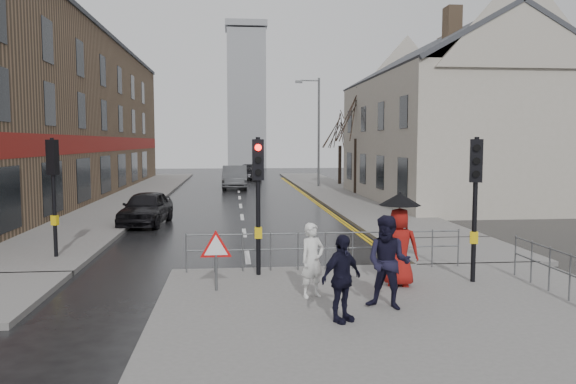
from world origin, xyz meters
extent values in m
plane|color=black|center=(0.00, 0.00, 0.00)|extent=(120.00, 120.00, 0.00)
cube|color=#605E5B|center=(3.00, -3.50, 0.07)|extent=(10.00, 9.00, 0.14)
cube|color=#605E5B|center=(-6.50, 23.00, 0.07)|extent=(4.00, 44.00, 0.14)
cube|color=#605E5B|center=(6.50, 25.00, 0.07)|extent=(4.00, 40.00, 0.14)
cube|color=#605E5B|center=(6.50, 3.00, 0.07)|extent=(4.00, 4.20, 0.14)
cube|color=brown|center=(-12.00, 22.00, 5.00)|extent=(8.00, 42.00, 10.00)
cube|color=#AFA699|center=(12.00, 18.00, 3.50)|extent=(9.00, 16.00, 7.00)
cube|color=brown|center=(10.50, 14.00, 9.20)|extent=(0.70, 0.90, 1.80)
cube|color=brown|center=(13.20, 22.00, 9.20)|extent=(0.70, 0.90, 1.80)
cube|color=gray|center=(1.50, 62.00, 9.00)|extent=(5.00, 5.00, 18.00)
cylinder|color=black|center=(0.20, 0.20, 1.84)|extent=(0.11, 0.11, 3.40)
cube|color=black|center=(0.20, 0.20, 2.99)|extent=(0.28, 0.22, 1.00)
cylinder|color=#FF0C07|center=(0.20, 0.06, 3.29)|extent=(0.16, 0.04, 0.16)
cylinder|color=black|center=(0.20, 0.06, 2.99)|extent=(0.16, 0.04, 0.16)
cylinder|color=black|center=(0.20, 0.06, 2.69)|extent=(0.16, 0.04, 0.16)
cube|color=gold|center=(0.20, 0.20, 1.19)|extent=(0.18, 0.14, 0.28)
cylinder|color=black|center=(5.20, -1.00, 1.84)|extent=(0.11, 0.11, 3.40)
cube|color=black|center=(5.20, -1.00, 2.99)|extent=(0.34, 0.30, 1.00)
cylinder|color=black|center=(5.15, -1.13, 3.29)|extent=(0.16, 0.09, 0.16)
cylinder|color=black|center=(5.15, -1.13, 2.99)|extent=(0.16, 0.09, 0.16)
cylinder|color=black|center=(5.15, -1.13, 2.69)|extent=(0.16, 0.09, 0.16)
cube|color=gold|center=(5.20, -1.00, 1.19)|extent=(0.22, 0.19, 0.28)
cylinder|color=black|center=(-5.50, 3.00, 1.84)|extent=(0.11, 0.11, 3.40)
cube|color=black|center=(-5.50, 3.00, 2.99)|extent=(0.34, 0.30, 1.00)
cylinder|color=black|center=(-5.45, 3.13, 3.29)|extent=(0.16, 0.09, 0.16)
cylinder|color=black|center=(-5.45, 3.13, 2.99)|extent=(0.16, 0.09, 0.16)
cylinder|color=black|center=(-5.45, 3.13, 2.69)|extent=(0.16, 0.09, 0.16)
cube|color=gold|center=(-5.50, 3.00, 1.19)|extent=(0.22, 0.19, 0.28)
cylinder|color=#595B5E|center=(-1.60, 0.60, 0.64)|extent=(0.04, 0.04, 1.00)
cylinder|color=#595B5E|center=(5.50, 0.60, 0.64)|extent=(0.04, 0.04, 1.00)
cylinder|color=#595B5E|center=(1.95, 0.60, 1.09)|extent=(7.10, 0.04, 0.04)
cylinder|color=#595B5E|center=(1.95, 0.60, 0.69)|extent=(7.10, 0.04, 0.04)
cylinder|color=#595B5E|center=(6.50, -0.50, 0.64)|extent=(0.04, 0.04, 1.00)
cylinder|color=#595B5E|center=(6.50, -2.75, 1.09)|extent=(0.04, 4.50, 0.04)
cylinder|color=#595B5E|center=(6.50, -2.75, 0.69)|extent=(0.04, 4.50, 0.04)
cylinder|color=#595B5E|center=(-0.80, -1.20, 0.56)|extent=(0.06, 0.06, 0.85)
cylinder|color=red|center=(-0.80, -1.20, 1.09)|extent=(0.80, 0.03, 0.80)
cylinder|color=white|center=(-0.80, -1.22, 1.09)|extent=(0.60, 0.03, 0.60)
cylinder|color=#595B5E|center=(6.00, 28.00, 4.14)|extent=(0.16, 0.16, 8.00)
cylinder|color=#595B5E|center=(5.30, 28.00, 7.94)|extent=(1.40, 0.10, 0.10)
cube|color=#595B5E|center=(4.50, 28.00, 7.84)|extent=(0.50, 0.25, 0.18)
cylinder|color=black|center=(7.50, 22.00, 1.89)|extent=(0.26, 0.26, 3.50)
cylinder|color=black|center=(8.00, 30.00, 1.64)|extent=(0.26, 0.26, 3.00)
imported|color=silver|center=(1.24, -1.94, 0.93)|extent=(0.69, 0.61, 1.59)
imported|color=black|center=(2.61, -2.90, 1.06)|extent=(1.13, 1.06, 1.85)
imported|color=maroon|center=(3.34, -1.20, 1.04)|extent=(1.01, 0.82, 1.79)
cylinder|color=black|center=(3.34, -1.20, 1.14)|extent=(0.02, 0.02, 1.99)
cone|color=black|center=(3.34, -1.20, 2.13)|extent=(0.96, 0.96, 0.28)
imported|color=black|center=(1.54, -3.60, 0.95)|extent=(1.00, 0.86, 1.61)
imported|color=black|center=(-4.00, 10.05, 0.70)|extent=(2.06, 4.25, 1.40)
imported|color=#45474A|center=(-0.25, 28.00, 0.84)|extent=(1.83, 5.10, 1.67)
imported|color=black|center=(1.11, 38.11, 0.71)|extent=(2.39, 5.02, 1.41)
camera|label=1|loc=(-0.42, -13.50, 3.42)|focal=35.00mm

